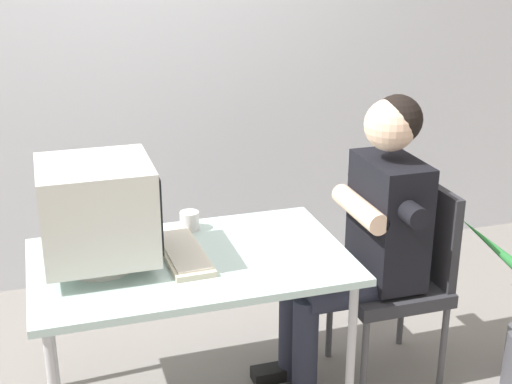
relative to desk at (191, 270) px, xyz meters
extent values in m
cube|color=silver|center=(0.30, 1.40, 0.84)|extent=(8.00, 0.10, 3.00)
cylinder|color=#B7B7BC|center=(0.57, -0.32, -0.32)|extent=(0.04, 0.04, 0.68)
cylinder|color=#B7B7BC|center=(-0.57, 0.32, -0.32)|extent=(0.04, 0.04, 0.68)
cylinder|color=#B7B7BC|center=(0.57, 0.32, -0.32)|extent=(0.04, 0.04, 0.68)
cube|color=silver|center=(0.00, 0.00, 0.04)|extent=(1.25, 0.77, 0.03)
cylinder|color=silver|center=(-0.35, 0.02, 0.06)|extent=(0.25, 0.25, 0.02)
cylinder|color=silver|center=(-0.35, 0.02, 0.09)|extent=(0.06, 0.06, 0.04)
cube|color=silver|center=(-0.35, 0.02, 0.30)|extent=(0.41, 0.40, 0.36)
cube|color=black|center=(-0.13, 0.02, 0.30)|extent=(0.01, 0.34, 0.30)
cube|color=beige|center=(-0.03, 0.02, 0.07)|extent=(0.17, 0.45, 0.02)
cube|color=beige|center=(-0.03, 0.02, 0.08)|extent=(0.15, 0.40, 0.01)
cylinder|color=#4C4C51|center=(0.70, -0.18, -0.45)|extent=(0.03, 0.03, 0.41)
cylinder|color=#4C4C51|center=(1.08, -0.18, -0.45)|extent=(0.03, 0.03, 0.41)
cylinder|color=#4C4C51|center=(0.70, 0.20, -0.45)|extent=(0.03, 0.03, 0.41)
cylinder|color=#4C4C51|center=(1.08, 0.20, -0.45)|extent=(0.03, 0.03, 0.41)
cube|color=#2D2D33|center=(0.89, 0.01, -0.22)|extent=(0.44, 0.44, 0.06)
cube|color=#2D2D33|center=(1.09, 0.01, 0.03)|extent=(0.04, 0.40, 0.43)
cube|color=black|center=(0.87, 0.01, 0.11)|extent=(0.22, 0.38, 0.55)
sphere|color=beige|center=(0.85, 0.01, 0.53)|extent=(0.22, 0.22, 0.22)
sphere|color=black|center=(0.88, 0.01, 0.55)|extent=(0.21, 0.21, 0.21)
cylinder|color=#262838|center=(0.67, -0.08, -0.17)|extent=(0.40, 0.14, 0.14)
cylinder|color=#262838|center=(0.67, 0.10, -0.17)|extent=(0.40, 0.14, 0.14)
cylinder|color=#262838|center=(0.47, -0.08, -0.41)|extent=(0.11, 0.11, 0.49)
cylinder|color=#262838|center=(0.47, 0.10, -0.41)|extent=(0.11, 0.11, 0.49)
cube|color=black|center=(0.41, 0.10, -0.63)|extent=(0.24, 0.09, 0.06)
cylinder|color=black|center=(0.85, -0.21, 0.23)|extent=(0.09, 0.14, 0.09)
cylinder|color=black|center=(0.85, 0.23, 0.23)|extent=(0.09, 0.14, 0.09)
cylinder|color=beige|center=(0.73, 0.01, 0.18)|extent=(0.09, 0.38, 0.09)
cone|color=#30853E|center=(1.35, -0.19, -0.06)|extent=(0.37, 0.42, 0.37)
cylinder|color=white|center=(0.06, 0.28, 0.10)|extent=(0.08, 0.08, 0.08)
torus|color=white|center=(0.06, 0.33, 0.10)|extent=(0.06, 0.01, 0.06)
camera|label=1|loc=(-0.51, -2.53, 1.29)|focal=50.21mm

